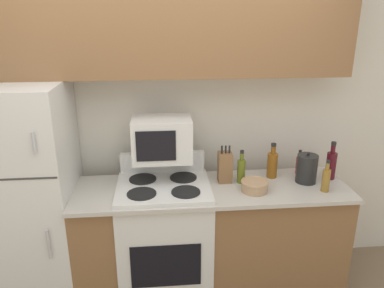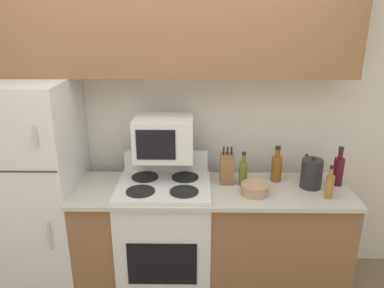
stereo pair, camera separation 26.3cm
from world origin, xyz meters
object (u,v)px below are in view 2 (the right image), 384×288
object	(u,v)px
microwave	(164,138)
kettle	(311,174)
stove	(165,237)
bottle_vinegar	(330,185)
knife_block	(227,168)
bottle_wine_red	(338,170)
bottle_whiskey	(277,167)
refrigerator	(37,190)
bowl	(255,189)
bottle_olive_oil	(243,172)
bottle_hot_sauce	(305,169)

from	to	relation	value
microwave	kettle	distance (m)	1.12
stove	kettle	world-z (taller)	kettle
microwave	bottle_vinegar	xyz separation A→B (m)	(1.17, -0.26, -0.26)
knife_block	bottle_wine_red	world-z (taller)	bottle_wine_red
stove	kettle	bearing A→B (deg)	1.42
knife_block	kettle	distance (m)	0.62
knife_block	bottle_whiskey	bearing A→B (deg)	6.54
refrigerator	bowl	distance (m)	1.65
bottle_olive_oil	kettle	distance (m)	0.50
kettle	microwave	bearing A→B (deg)	175.36
bowl	bottle_whiskey	world-z (taller)	bottle_whiskey
refrigerator	bottle_hot_sauce	bearing A→B (deg)	3.08
knife_block	bottle_whiskey	xyz separation A→B (m)	(0.38, 0.04, -0.01)
bottle_olive_oil	knife_block	bearing A→B (deg)	164.58
bowl	bottle_vinegar	world-z (taller)	bottle_vinegar
bowl	bottle_whiskey	distance (m)	0.31
refrigerator	bowl	size ratio (longest dim) A/B	8.53
refrigerator	bottle_wine_red	world-z (taller)	refrigerator
stove	bowl	bearing A→B (deg)	-8.20
bottle_wine_red	bottle_olive_oil	distance (m)	0.71
refrigerator	bottle_wine_red	bearing A→B (deg)	0.03
stove	bottle_wine_red	xyz separation A→B (m)	(1.30, 0.07, 0.54)
knife_block	bowl	bearing A→B (deg)	-45.27
microwave	bottle_wine_red	bearing A→B (deg)	-1.89
stove	microwave	distance (m)	0.79
refrigerator	microwave	size ratio (longest dim) A/B	3.94
stove	knife_block	distance (m)	0.73
stove	bottle_wine_red	size ratio (longest dim) A/B	3.68
bottle_vinegar	bottle_olive_oil	xyz separation A→B (m)	(-0.58, 0.20, 0.01)
kettle	bottle_olive_oil	bearing A→B (deg)	176.13
microwave	bowl	xyz separation A→B (m)	(0.66, -0.21, -0.31)
microwave	bottle_wine_red	distance (m)	1.32
stove	knife_block	world-z (taller)	knife_block
refrigerator	stove	size ratio (longest dim) A/B	1.54
bottle_whiskey	bottle_hot_sauce	distance (m)	0.24
bottle_hot_sauce	kettle	size ratio (longest dim) A/B	0.83
knife_block	bottle_hot_sauce	world-z (taller)	knife_block
bottle_whiskey	bottle_hot_sauce	size ratio (longest dim) A/B	1.40
refrigerator	bottle_vinegar	xyz separation A→B (m)	(2.15, -0.21, 0.16)
refrigerator	kettle	xyz separation A→B (m)	(2.07, -0.04, 0.17)
bottle_olive_oil	stove	bearing A→B (deg)	-174.13
bowl	bottle_whiskey	size ratio (longest dim) A/B	0.71
refrigerator	bowl	xyz separation A→B (m)	(1.64, -0.17, 0.11)
knife_block	bottle_hot_sauce	xyz separation A→B (m)	(0.62, 0.09, -0.04)
bottle_whiskey	bottle_olive_oil	size ratio (longest dim) A/B	1.08
refrigerator	microwave	world-z (taller)	refrigerator
knife_block	bottle_whiskey	world-z (taller)	knife_block
bottle_wine_red	bottle_hot_sauce	world-z (taller)	bottle_wine_red
kettle	bottle_hot_sauce	bearing A→B (deg)	89.72
bottle_wine_red	bottle_whiskey	xyz separation A→B (m)	(-0.45, 0.06, -0.01)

